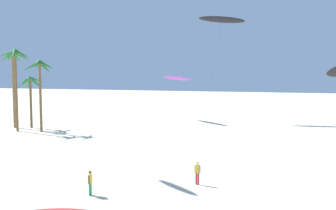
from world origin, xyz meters
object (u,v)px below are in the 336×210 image
object	(u,v)px
palm_tree_2	(16,63)
palm_tree_3	(40,73)
flying_kite_3	(222,20)
palm_tree_0	(31,86)
flying_kite_4	(176,78)
person_near_left	(90,182)
person_foreground_walker	(197,172)
palm_tree_1	(12,66)

from	to	relation	value
palm_tree_2	palm_tree_3	xyz separation A→B (m)	(3.30, 0.52, -1.28)
palm_tree_2	flying_kite_3	world-z (taller)	flying_kite_3
flying_kite_3	palm_tree_0	bearing A→B (deg)	-144.33
palm_tree_0	flying_kite_4	size ratio (longest dim) A/B	0.99
person_near_left	flying_kite_3	bearing A→B (deg)	88.08
palm_tree_2	flying_kite_3	bearing A→B (deg)	41.01
flying_kite_3	person_foreground_walker	distance (m)	42.03
palm_tree_3	flying_kite_3	world-z (taller)	flying_kite_3
palm_tree_1	flying_kite_3	world-z (taller)	flying_kite_3
palm_tree_1	flying_kite_4	world-z (taller)	palm_tree_1
palm_tree_0	person_near_left	distance (m)	34.82
palm_tree_3	palm_tree_2	bearing A→B (deg)	-171.04
palm_tree_0	palm_tree_2	size ratio (longest dim) A/B	0.67
palm_tree_0	person_foreground_walker	world-z (taller)	palm_tree_0
palm_tree_1	flying_kite_3	distance (m)	33.52
flying_kite_3	person_foreground_walker	world-z (taller)	flying_kite_3
palm_tree_1	palm_tree_2	distance (m)	3.77
palm_tree_0	palm_tree_3	size ratio (longest dim) A/B	0.77
palm_tree_1	flying_kite_4	distance (m)	25.24
person_foreground_walker	palm_tree_2	bearing A→B (deg)	148.76
flying_kite_4	person_foreground_walker	bearing A→B (deg)	-71.86
palm_tree_2	palm_tree_0	bearing A→B (deg)	95.40
flying_kite_3	flying_kite_4	size ratio (longest dim) A/B	2.34
palm_tree_1	palm_tree_2	xyz separation A→B (m)	(2.67, -2.65, 0.31)
palm_tree_0	flying_kite_4	bearing A→B (deg)	39.08
palm_tree_1	flying_kite_3	size ratio (longest dim) A/B	0.63
palm_tree_3	person_near_left	xyz separation A→B (m)	(19.49, -22.61, -7.03)
palm_tree_3	person_near_left	size ratio (longest dim) A/B	5.80
palm_tree_3	person_near_left	bearing A→B (deg)	-49.24
flying_kite_3	person_near_left	world-z (taller)	flying_kite_3
flying_kite_4	person_near_left	world-z (taller)	flying_kite_4
palm_tree_2	flying_kite_3	distance (m)	32.98
flying_kite_3	palm_tree_2	bearing A→B (deg)	-138.99
flying_kite_3	flying_kite_4	distance (m)	12.28
palm_tree_3	flying_kite_4	size ratio (longest dim) A/B	1.29
flying_kite_4	person_foreground_walker	world-z (taller)	flying_kite_4
palm_tree_1	person_near_left	world-z (taller)	palm_tree_1
palm_tree_0	palm_tree_1	bearing A→B (deg)	-161.15
palm_tree_2	flying_kite_4	distance (m)	25.02
palm_tree_0	palm_tree_3	bearing A→B (deg)	-38.91
palm_tree_0	flying_kite_4	distance (m)	22.85
palm_tree_0	person_foreground_walker	xyz separation A→B (m)	(29.33, -21.04, -5.10)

